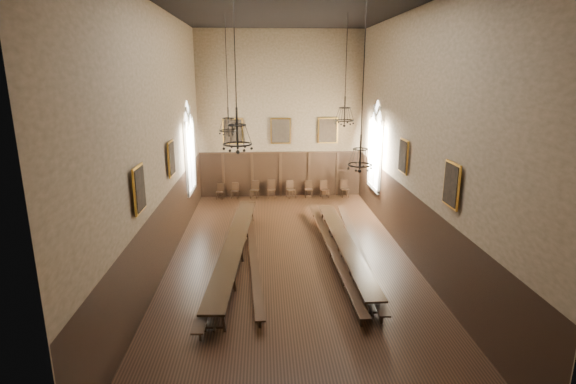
{
  "coord_description": "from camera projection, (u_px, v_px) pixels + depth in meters",
  "views": [
    {
      "loc": [
        -0.97,
        -15.6,
        6.8
      ],
      "look_at": [
        -0.01,
        1.5,
        2.22
      ],
      "focal_mm": 28.0,
      "sensor_mm": 36.0,
      "label": 1
    }
  ],
  "objects": [
    {
      "name": "floor",
      "position": [
        290.0,
        259.0,
        16.86
      ],
      "size": [
        9.0,
        18.0,
        0.02
      ],
      "primitive_type": "cube",
      "color": "black",
      "rests_on": "ground"
    },
    {
      "name": "portrait_right_0",
      "position": [
        403.0,
        156.0,
        17.1
      ],
      "size": [
        0.12,
        1.0,
        1.3
      ],
      "color": "gold",
      "rests_on": "wall_right"
    },
    {
      "name": "wainscot_panelling",
      "position": [
        290.0,
        228.0,
        16.54
      ],
      "size": [
        9.0,
        18.0,
        2.5
      ],
      "primitive_type": null,
      "color": "black",
      "rests_on": "floor"
    },
    {
      "name": "portrait_left_0",
      "position": [
        171.0,
        159.0,
        16.63
      ],
      "size": [
        0.12,
        1.0,
        1.3
      ],
      "color": "gold",
      "rests_on": "wall_left"
    },
    {
      "name": "portrait_left_1",
      "position": [
        139.0,
        189.0,
        12.29
      ],
      "size": [
        0.12,
        1.0,
        1.3
      ],
      "color": "gold",
      "rests_on": "wall_left"
    },
    {
      "name": "chair_2",
      "position": [
        255.0,
        193.0,
        25.01
      ],
      "size": [
        0.54,
        0.54,
        0.96
      ],
      "rotation": [
        0.0,
        0.0,
        -0.34
      ],
      "color": "black",
      "rests_on": "floor"
    },
    {
      "name": "chandelier_front_right",
      "position": [
        360.0,
        152.0,
        13.89
      ],
      "size": [
        0.77,
        0.77,
        5.13
      ],
      "color": "black",
      "rests_on": "ceiling"
    },
    {
      "name": "ceiling",
      "position": [
        291.0,
        2.0,
        14.53
      ],
      "size": [
        9.0,
        18.0,
        0.02
      ],
      "primitive_type": "cube",
      "color": "black",
      "rests_on": "ground"
    },
    {
      "name": "bench_right_outer",
      "position": [
        356.0,
        249.0,
        17.05
      ],
      "size": [
        0.84,
        10.28,
        0.46
      ],
      "rotation": [
        0.0,
        0.0,
        -0.05
      ],
      "color": "black",
      "rests_on": "floor"
    },
    {
      "name": "chandelier_front_left",
      "position": [
        237.0,
        134.0,
        13.08
      ],
      "size": [
        0.86,
        0.86,
        4.4
      ],
      "color": "black",
      "rests_on": "ceiling"
    },
    {
      "name": "chair_6",
      "position": [
        325.0,
        192.0,
        25.1
      ],
      "size": [
        0.51,
        0.51,
        0.96
      ],
      "rotation": [
        0.0,
        0.0,
        0.25
      ],
      "color": "black",
      "rests_on": "floor"
    },
    {
      "name": "chair_4",
      "position": [
        291.0,
        193.0,
        25.06
      ],
      "size": [
        0.54,
        0.54,
        0.97
      ],
      "rotation": [
        0.0,
        0.0,
        0.33
      ],
      "color": "black",
      "rests_on": "floor"
    },
    {
      "name": "table_right",
      "position": [
        344.0,
        250.0,
        16.83
      ],
      "size": [
        0.79,
        9.23,
        0.72
      ],
      "rotation": [
        0.0,
        0.0,
        0.02
      ],
      "color": "black",
      "rests_on": "floor"
    },
    {
      "name": "table_left",
      "position": [
        235.0,
        251.0,
        16.56
      ],
      "size": [
        1.36,
        10.37,
        0.81
      ],
      "rotation": [
        0.0,
        0.0,
        -0.06
      ],
      "color": "black",
      "rests_on": "floor"
    },
    {
      "name": "chair_7",
      "position": [
        344.0,
        192.0,
        25.21
      ],
      "size": [
        0.49,
        0.49,
        0.98
      ],
      "rotation": [
        0.0,
        0.0,
        0.14
      ],
      "color": "black",
      "rests_on": "floor"
    },
    {
      "name": "wall_front",
      "position": [
        326.0,
        224.0,
        7.01
      ],
      "size": [
        9.0,
        0.02,
        9.0
      ],
      "primitive_type": "cube",
      "color": "#8A6F55",
      "rests_on": "ground"
    },
    {
      "name": "wall_right",
      "position": [
        417.0,
        139.0,
        15.94
      ],
      "size": [
        0.02,
        18.0,
        9.0
      ],
      "primitive_type": "cube",
      "color": "#8A6F55",
      "rests_on": "ground"
    },
    {
      "name": "chair_1",
      "position": [
        235.0,
        194.0,
        24.96
      ],
      "size": [
        0.44,
        0.44,
        0.86
      ],
      "rotation": [
        0.0,
        0.0,
        -0.17
      ],
      "color": "black",
      "rests_on": "floor"
    },
    {
      "name": "window_right",
      "position": [
        376.0,
        145.0,
        21.53
      ],
      "size": [
        0.2,
        2.2,
        4.6
      ],
      "primitive_type": null,
      "color": "white",
      "rests_on": "wall_right"
    },
    {
      "name": "portrait_back_2",
      "position": [
        328.0,
        131.0,
        24.61
      ],
      "size": [
        1.1,
        0.12,
        1.4
      ],
      "color": "gold",
      "rests_on": "wall_back"
    },
    {
      "name": "portrait_right_1",
      "position": [
        452.0,
        185.0,
        12.76
      ],
      "size": [
        0.12,
        1.0,
        1.3
      ],
      "color": "gold",
      "rests_on": "wall_right"
    },
    {
      "name": "chandelier_back_right",
      "position": [
        345.0,
        113.0,
        18.08
      ],
      "size": [
        0.78,
        0.78,
        4.23
      ],
      "color": "black",
      "rests_on": "ceiling"
    },
    {
      "name": "bench_left_outer",
      "position": [
        224.0,
        256.0,
        16.39
      ],
      "size": [
        0.8,
        10.63,
        0.48
      ],
      "rotation": [
        0.0,
        0.0,
        -0.05
      ],
      "color": "black",
      "rests_on": "floor"
    },
    {
      "name": "bench_left_inner",
      "position": [
        253.0,
        256.0,
        16.49
      ],
      "size": [
        0.86,
        9.52,
        0.43
      ],
      "rotation": [
        0.0,
        0.0,
        0.06
      ],
      "color": "black",
      "rests_on": "floor"
    },
    {
      "name": "portrait_back_1",
      "position": [
        281.0,
        131.0,
        24.47
      ],
      "size": [
        1.1,
        0.12,
        1.4
      ],
      "color": "gold",
      "rests_on": "wall_back"
    },
    {
      "name": "chair_0",
      "position": [
        220.0,
        194.0,
        24.8
      ],
      "size": [
        0.45,
        0.45,
        0.86
      ],
      "rotation": [
        0.0,
        0.0,
        -0.23
      ],
      "color": "black",
      "rests_on": "floor"
    },
    {
      "name": "portrait_back_0",
      "position": [
        233.0,
        131.0,
        24.33
      ],
      "size": [
        1.1,
        0.12,
        1.4
      ],
      "color": "gold",
      "rests_on": "wall_back"
    },
    {
      "name": "chair_5",
      "position": [
        309.0,
        192.0,
        25.16
      ],
      "size": [
        0.42,
        0.42,
        0.94
      ],
      "rotation": [
        0.0,
        0.0,
        -0.02
      ],
      "color": "black",
      "rests_on": "floor"
    },
    {
      "name": "wall_back",
      "position": [
        280.0,
        116.0,
        24.39
      ],
      "size": [
        9.0,
        0.02,
        9.0
      ],
      "primitive_type": "cube",
      "color": "#8A6F55",
      "rests_on": "ground"
    },
    {
      "name": "chandelier_back_left",
      "position": [
        228.0,
        122.0,
        17.94
      ],
      "size": [
        0.76,
        0.76,
        4.61
      ],
      "color": "black",
      "rests_on": "ceiling"
    },
    {
      "name": "window_left",
      "position": [
        189.0,
        147.0,
        21.05
      ],
      "size": [
        0.2,
        2.2,
        4.6
      ],
      "primitive_type": null,
      "color": "white",
      "rests_on": "wall_left"
    },
    {
      "name": "bench_right_inner",
      "position": [
        331.0,
        249.0,
        17.03
      ],
      "size": [
        0.58,
        10.61,
        0.48
      ],
      "rotation": [
        0.0,
        0.0,
        0.02
      ],
      "color": "black",
      "rests_on": "floor"
    },
    {
      "name": "wall_left",
      "position": [
        160.0,
        141.0,
        15.45
      ],
      "size": [
        0.02,
        18.0,
        9.0
      ],
      "primitive_type": "cube",
      "color": "#8A6F55",
      "rests_on": "ground"
    },
    {
      "name": "chair_3",
      "position": [
        271.0,
        193.0,
        25.04
      ],
      "size": [
        0.45,
        0.45,
        0.99
      ],
      "rotation": [
        0.0,
        0.0,
        -0.02
      ],
      "color": "black",
      "rests_on": "floor"
    }
  ]
}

